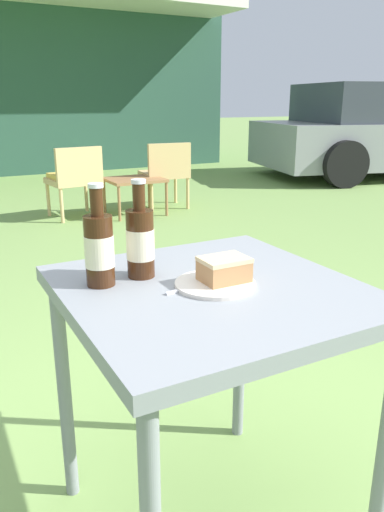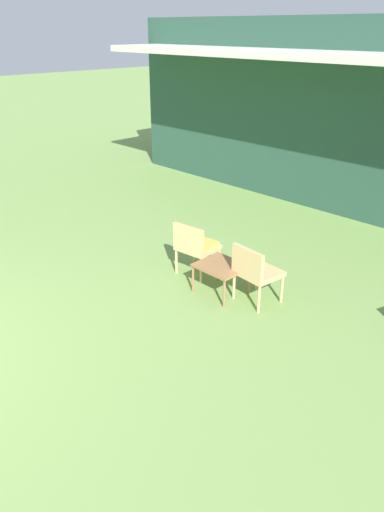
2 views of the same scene
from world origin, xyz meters
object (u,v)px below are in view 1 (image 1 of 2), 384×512
object	(u,v)px
garden_side_table	(135,182)
wicker_chair_cushioned	(75,176)
patio_table	(211,318)
cola_bottle_far	(99,248)
cola_bottle_near	(140,241)
parked_car	(380,132)
wicker_chair_plain	(166,170)
cake_on_plate	(221,275)

from	to	relation	value
garden_side_table	wicker_chair_cushioned	bearing A→B (deg)	167.07
patio_table	cola_bottle_far	world-z (taller)	cola_bottle_far
cola_bottle_near	garden_side_table	bearing A→B (deg)	68.47
patio_table	parked_car	bearing A→B (deg)	38.91
garden_side_table	patio_table	size ratio (longest dim) A/B	0.78
wicker_chair_cushioned	wicker_chair_plain	world-z (taller)	same
patio_table	cola_bottle_far	bearing A→B (deg)	150.05
parked_car	cake_on_plate	bearing A→B (deg)	-126.58
garden_side_table	cake_on_plate	size ratio (longest dim) A/B	2.90
garden_side_table	cola_bottle_far	size ratio (longest dim) A/B	2.30
patio_table	wicker_chair_cushioned	bearing A→B (deg)	79.22
parked_car	cola_bottle_far	size ratio (longest dim) A/B	16.84
wicker_chair_plain	cola_bottle_far	bearing A→B (deg)	68.26
parked_car	wicker_chair_cushioned	bearing A→B (deg)	-157.80
wicker_chair_cushioned	patio_table	xyz separation A→B (m)	(-0.79, -4.15, 0.23)
parked_car	wicker_chair_cushioned	world-z (taller)	parked_car
wicker_chair_plain	cake_on_plate	size ratio (longest dim) A/B	3.68
parked_car	garden_side_table	bearing A→B (deg)	-155.11
garden_side_table	patio_table	bearing A→B (deg)	-109.23
parked_car	cola_bottle_far	xyz separation A→B (m)	(-6.27, -4.73, 0.16)
wicker_chair_plain	patio_table	world-z (taller)	patio_table
cake_on_plate	cola_bottle_far	bearing A→B (deg)	151.30
wicker_chair_cushioned	cola_bottle_near	bearing A→B (deg)	70.73
garden_side_table	cake_on_plate	distance (m)	4.27
garden_side_table	wicker_chair_plain	bearing A→B (deg)	15.68
wicker_chair_cushioned	cake_on_plate	distance (m)	4.24
garden_side_table	cake_on_plate	world-z (taller)	cake_on_plate
parked_car	garden_side_table	distance (m)	4.73
wicker_chair_cushioned	garden_side_table	distance (m)	0.63
garden_side_table	cola_bottle_near	distance (m)	4.18
cake_on_plate	cola_bottle_near	distance (m)	0.23
wicker_chair_cushioned	cake_on_plate	xyz separation A→B (m)	(-0.77, -4.16, 0.34)
wicker_chair_cushioned	garden_side_table	world-z (taller)	wicker_chair_cushioned
cake_on_plate	cola_bottle_near	size ratio (longest dim) A/B	0.80
wicker_chair_cushioned	cake_on_plate	world-z (taller)	cake_on_plate
wicker_chair_cushioned	patio_table	world-z (taller)	patio_table
parked_car	cola_bottle_near	size ratio (longest dim) A/B	16.84
garden_side_table	cola_bottle_near	size ratio (longest dim) A/B	2.30
patio_table	cake_on_plate	bearing A→B (deg)	-14.48
parked_car	cola_bottle_near	distance (m)	7.76
parked_car	cola_bottle_near	world-z (taller)	parked_car
parked_car	cola_bottle_near	xyz separation A→B (m)	(-6.16, -4.72, 0.16)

